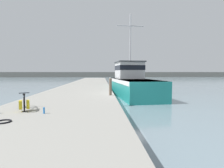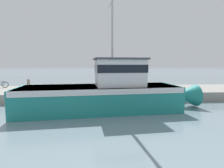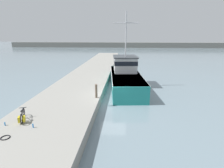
# 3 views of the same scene
# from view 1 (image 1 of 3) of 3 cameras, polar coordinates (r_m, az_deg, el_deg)

# --- Properties ---
(ground_plane) EXTENTS (320.00, 320.00, 0.00)m
(ground_plane) POSITION_cam_1_polar(r_m,az_deg,el_deg) (13.51, 5.37, -6.70)
(ground_plane) COLOR gray
(dock_pier) EXTENTS (5.93, 80.00, 0.82)m
(dock_pier) POSITION_cam_1_polar(r_m,az_deg,el_deg) (13.44, -12.09, -5.05)
(dock_pier) COLOR gray
(dock_pier) RESTS_ON ground_plane
(far_shoreline) EXTENTS (180.00, 5.00, 2.61)m
(far_shoreline) POSITION_cam_1_polar(r_m,az_deg,el_deg) (97.97, 15.75, 3.00)
(far_shoreline) COLOR slate
(far_shoreline) RESTS_ON ground_plane
(fishing_boat_main) EXTENTS (4.38, 13.10, 8.79)m
(fishing_boat_main) POSITION_cam_1_polar(r_m,az_deg,el_deg) (19.22, 6.09, 0.51)
(fishing_boat_main) COLOR teal
(fishing_boat_main) RESTS_ON ground_plane
(bicycle_touring) EXTENTS (0.81, 1.54, 0.70)m
(bicycle_touring) POSITION_cam_1_polar(r_m,az_deg,el_deg) (8.58, -26.73, -5.45)
(bicycle_touring) COLOR black
(bicycle_touring) RESTS_ON dock_pier
(mooring_post) EXTENTS (0.20, 0.20, 1.22)m
(mooring_post) POSITION_cam_1_polar(r_m,az_deg,el_deg) (12.53, -0.51, -0.91)
(mooring_post) COLOR brown
(mooring_post) RESTS_ON dock_pier
(hose_coil) EXTENTS (0.49, 0.49, 0.05)m
(hose_coil) POSITION_cam_1_polar(r_m,az_deg,el_deg) (6.89, -31.97, -10.35)
(hose_coil) COLOR black
(hose_coil) RESTS_ON dock_pier
(water_bottle_on_curb) EXTENTS (0.07, 0.07, 0.25)m
(water_bottle_on_curb) POSITION_cam_1_polar(r_m,az_deg,el_deg) (7.54, -21.32, -8.05)
(water_bottle_on_curb) COLOR blue
(water_bottle_on_curb) RESTS_ON dock_pier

